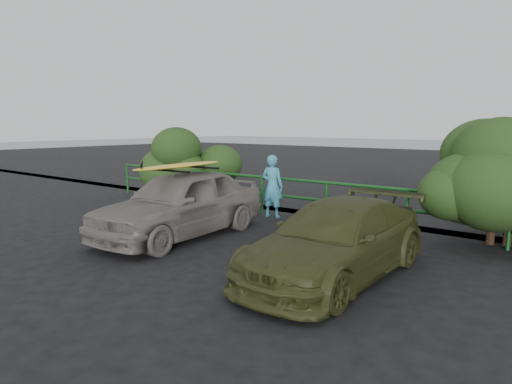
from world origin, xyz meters
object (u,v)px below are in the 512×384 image
(sedan, at_px, (180,203))
(man, at_px, (272,186))
(guardrail, at_px, (293,198))
(surfboard, at_px, (180,166))
(olive_vehicle, at_px, (336,240))

(sedan, relative_size, man, 2.61)
(guardrail, relative_size, man, 8.53)
(man, bearing_deg, surfboard, 75.79)
(olive_vehicle, xyz_separation_m, surfboard, (-3.94, 0.31, 0.94))
(guardrail, height_order, olive_vehicle, olive_vehicle)
(guardrail, xyz_separation_m, olive_vehicle, (3.12, -3.44, 0.08))
(guardrail, bearing_deg, olive_vehicle, -47.79)
(surfboard, bearing_deg, man, 79.10)
(sedan, bearing_deg, olive_vehicle, -8.70)
(olive_vehicle, relative_size, surfboard, 1.62)
(surfboard, bearing_deg, guardrail, 71.19)
(sedan, xyz_separation_m, surfboard, (0.00, 0.00, 0.81))
(olive_vehicle, bearing_deg, sedan, 175.62)
(guardrail, height_order, man, man)
(guardrail, bearing_deg, sedan, -104.58)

